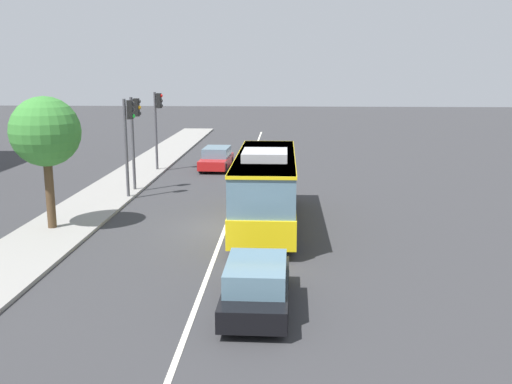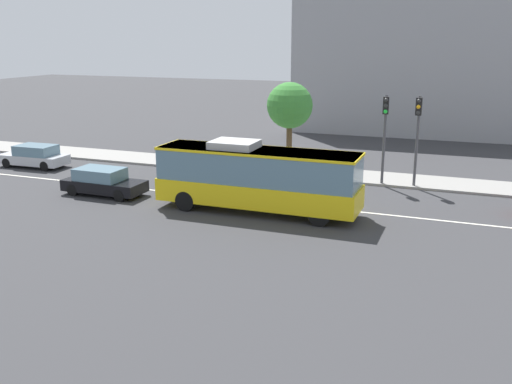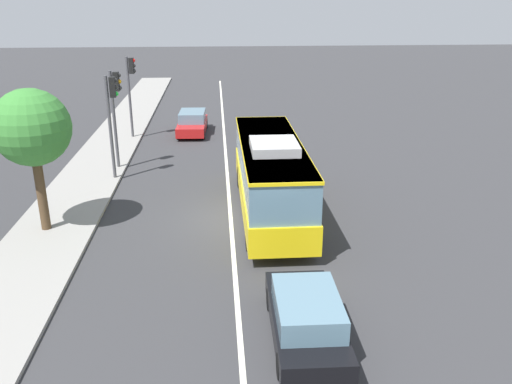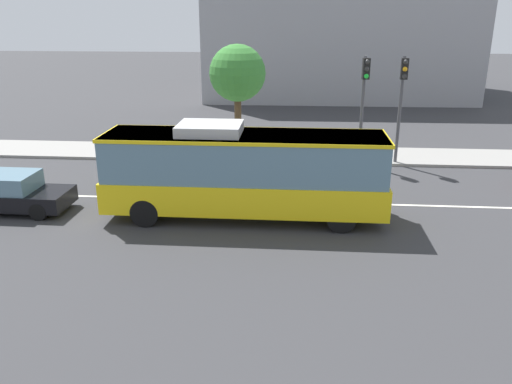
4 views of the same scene
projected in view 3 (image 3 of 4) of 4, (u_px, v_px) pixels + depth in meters
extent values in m
plane|color=#333335|center=(231.00, 219.00, 22.02)|extent=(160.00, 160.00, 0.00)
cube|color=gray|center=(58.00, 222.00, 21.49)|extent=(80.00, 3.25, 0.14)
cube|color=silver|center=(231.00, 219.00, 22.01)|extent=(76.00, 0.16, 0.01)
cube|color=yellow|center=(270.00, 191.00, 22.29)|extent=(10.01, 2.52, 1.10)
cube|color=slate|center=(271.00, 161.00, 21.82)|extent=(9.81, 2.45, 1.58)
cube|color=yellow|center=(271.00, 144.00, 21.57)|extent=(9.91, 2.50, 0.12)
cube|color=#B2B2B2|center=(274.00, 146.00, 20.36)|extent=(2.20, 1.80, 0.36)
cylinder|color=black|center=(241.00, 177.00, 25.55)|extent=(1.00, 0.30, 1.00)
cylinder|color=black|center=(286.00, 176.00, 25.71)|extent=(1.00, 0.30, 1.00)
cylinder|color=black|center=(250.00, 237.00, 19.20)|extent=(1.00, 0.30, 1.00)
cylinder|color=black|center=(310.00, 235.00, 19.36)|extent=(1.00, 0.30, 1.00)
cube|color=#B21919|center=(192.00, 126.00, 35.46)|extent=(4.57, 1.99, 0.60)
cube|color=slate|center=(192.00, 116.00, 35.47)|extent=(2.59, 1.76, 0.64)
cylinder|color=black|center=(203.00, 134.00, 34.15)|extent=(0.65, 0.25, 0.64)
cylinder|color=black|center=(178.00, 134.00, 34.10)|extent=(0.65, 0.25, 0.64)
cylinder|color=black|center=(206.00, 124.00, 36.96)|extent=(0.65, 0.25, 0.64)
cylinder|color=black|center=(183.00, 124.00, 36.91)|extent=(0.65, 0.25, 0.64)
cube|color=black|center=(305.00, 322.00, 14.16)|extent=(4.52, 1.86, 0.60)
cube|color=slate|center=(308.00, 307.00, 13.71)|extent=(2.54, 1.69, 0.64)
cylinder|color=black|center=(271.00, 299.00, 15.59)|extent=(0.64, 0.23, 0.64)
cylinder|color=black|center=(324.00, 298.00, 15.68)|extent=(0.64, 0.23, 0.64)
cylinder|color=black|center=(282.00, 366.00, 12.78)|extent=(0.64, 0.23, 0.64)
cylinder|color=black|center=(347.00, 363.00, 12.87)|extent=(0.64, 0.23, 0.64)
cylinder|color=#47474C|center=(114.00, 121.00, 27.44)|extent=(0.16, 0.16, 5.20)
cube|color=black|center=(116.00, 82.00, 26.74)|extent=(0.33, 0.29, 0.96)
sphere|color=#2D2D2D|center=(119.00, 75.00, 26.63)|extent=(0.22, 0.22, 0.22)
sphere|color=#F9A514|center=(119.00, 82.00, 26.74)|extent=(0.22, 0.22, 0.22)
sphere|color=#2D2D2D|center=(120.00, 88.00, 26.85)|extent=(0.22, 0.22, 0.22)
cylinder|color=#47474C|center=(130.00, 99.00, 33.49)|extent=(0.16, 0.16, 5.20)
cube|color=black|center=(132.00, 66.00, 32.77)|extent=(0.34, 0.31, 0.96)
sphere|color=red|center=(133.00, 60.00, 32.66)|extent=(0.22, 0.22, 0.22)
sphere|color=#2D2D2D|center=(134.00, 66.00, 32.77)|extent=(0.22, 0.22, 0.22)
sphere|color=#2D2D2D|center=(134.00, 71.00, 32.88)|extent=(0.22, 0.22, 0.22)
cylinder|color=#47474C|center=(110.00, 130.00, 25.77)|extent=(0.16, 0.16, 5.20)
cube|color=black|center=(112.00, 87.00, 25.10)|extent=(0.35, 0.31, 0.96)
sphere|color=#2D2D2D|center=(115.00, 80.00, 25.02)|extent=(0.22, 0.22, 0.22)
sphere|color=#2D2D2D|center=(116.00, 87.00, 25.13)|extent=(0.22, 0.22, 0.22)
sphere|color=#1ED838|center=(116.00, 94.00, 25.24)|extent=(0.22, 0.22, 0.22)
cylinder|color=#4C3823|center=(42.00, 195.00, 20.28)|extent=(0.36, 0.36, 3.12)
sphere|color=#387F33|center=(31.00, 127.00, 19.36)|extent=(2.87, 2.87, 2.87)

